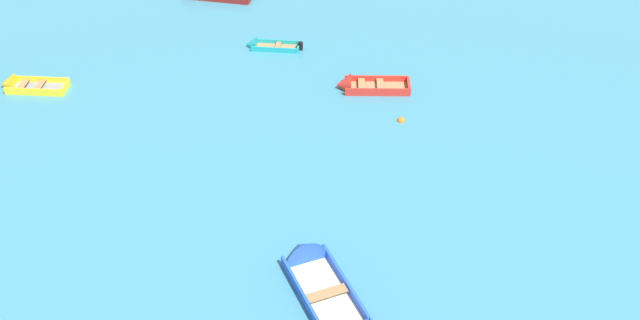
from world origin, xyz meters
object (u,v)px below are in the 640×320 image
at_px(rowboat_blue_far_right, 311,268).
at_px(mooring_buoy_far_field, 401,121).
at_px(rowboat_turquoise_outer_left, 263,46).
at_px(rowboat_yellow_midfield_left, 20,86).
at_px(rowboat_red_back_row_center, 358,86).

height_order(rowboat_blue_far_right, mooring_buoy_far_field, rowboat_blue_far_right).
distance_m(rowboat_blue_far_right, rowboat_turquoise_outer_left, 15.98).
bearing_deg(rowboat_yellow_midfield_left, mooring_buoy_far_field, -11.48).
distance_m(rowboat_turquoise_outer_left, mooring_buoy_far_field, 9.11).
bearing_deg(rowboat_yellow_midfield_left, rowboat_turquoise_outer_left, 17.19).
bearing_deg(rowboat_blue_far_right, rowboat_turquoise_outer_left, 96.52).
height_order(rowboat_blue_far_right, rowboat_red_back_row_center, rowboat_blue_far_right).
distance_m(rowboat_blue_far_right, rowboat_yellow_midfield_left, 17.87).
relative_size(rowboat_red_back_row_center, rowboat_yellow_midfield_left, 1.08).
height_order(rowboat_blue_far_right, rowboat_yellow_midfield_left, rowboat_blue_far_right).
bearing_deg(rowboat_blue_far_right, rowboat_red_back_row_center, 77.74).
relative_size(rowboat_blue_far_right, rowboat_yellow_midfield_left, 1.47).
height_order(rowboat_turquoise_outer_left, mooring_buoy_far_field, rowboat_turquoise_outer_left).
height_order(rowboat_yellow_midfield_left, rowboat_turquoise_outer_left, rowboat_yellow_midfield_left).
distance_m(rowboat_yellow_midfield_left, mooring_buoy_far_field, 17.33).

